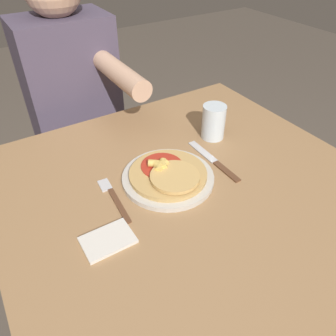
{
  "coord_description": "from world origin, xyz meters",
  "views": [
    {
      "loc": [
        -0.39,
        -0.52,
        1.34
      ],
      "look_at": [
        -0.03,
        0.05,
        0.81
      ],
      "focal_mm": 35.0,
      "sensor_mm": 36.0,
      "label": 1
    }
  ],
  "objects_px": {
    "pizza": "(168,173)",
    "drinking_glass": "(214,122)",
    "dining_table": "(187,218)",
    "fork": "(113,197)",
    "plate": "(168,178)",
    "person_diner": "(76,104)",
    "knife": "(214,161)"
  },
  "relations": [
    {
      "from": "plate",
      "to": "pizza",
      "type": "relative_size",
      "value": 1.19
    },
    {
      "from": "knife",
      "to": "plate",
      "type": "bearing_deg",
      "value": 178.96
    },
    {
      "from": "dining_table",
      "to": "drinking_glass",
      "type": "relative_size",
      "value": 8.86
    },
    {
      "from": "plate",
      "to": "fork",
      "type": "xyz_separation_m",
      "value": [
        -0.15,
        0.01,
        -0.0
      ]
    },
    {
      "from": "pizza",
      "to": "fork",
      "type": "bearing_deg",
      "value": 173.14
    },
    {
      "from": "fork",
      "to": "drinking_glass",
      "type": "bearing_deg",
      "value": 13.26
    },
    {
      "from": "fork",
      "to": "plate",
      "type": "bearing_deg",
      "value": -5.44
    },
    {
      "from": "knife",
      "to": "person_diner",
      "type": "height_order",
      "value": "person_diner"
    },
    {
      "from": "dining_table",
      "to": "plate",
      "type": "height_order",
      "value": "plate"
    },
    {
      "from": "fork",
      "to": "pizza",
      "type": "bearing_deg",
      "value": -6.86
    },
    {
      "from": "dining_table",
      "to": "knife",
      "type": "xyz_separation_m",
      "value": [
        0.12,
        0.05,
        0.13
      ]
    },
    {
      "from": "fork",
      "to": "drinking_glass",
      "type": "height_order",
      "value": "drinking_glass"
    },
    {
      "from": "fork",
      "to": "drinking_glass",
      "type": "xyz_separation_m",
      "value": [
        0.39,
        0.09,
        0.05
      ]
    },
    {
      "from": "dining_table",
      "to": "plate",
      "type": "xyz_separation_m",
      "value": [
        -0.03,
        0.05,
        0.13
      ]
    },
    {
      "from": "fork",
      "to": "knife",
      "type": "bearing_deg",
      "value": -3.25
    },
    {
      "from": "fork",
      "to": "knife",
      "type": "xyz_separation_m",
      "value": [
        0.31,
        -0.02,
        0.0
      ]
    },
    {
      "from": "pizza",
      "to": "drinking_glass",
      "type": "height_order",
      "value": "drinking_glass"
    },
    {
      "from": "knife",
      "to": "fork",
      "type": "bearing_deg",
      "value": 176.75
    },
    {
      "from": "plate",
      "to": "person_diner",
      "type": "height_order",
      "value": "person_diner"
    },
    {
      "from": "fork",
      "to": "person_diner",
      "type": "bearing_deg",
      "value": 79.69
    },
    {
      "from": "plate",
      "to": "person_diner",
      "type": "relative_size",
      "value": 0.2
    },
    {
      "from": "plate",
      "to": "dining_table",
      "type": "bearing_deg",
      "value": -54.62
    },
    {
      "from": "knife",
      "to": "pizza",
      "type": "bearing_deg",
      "value": -179.65
    },
    {
      "from": "plate",
      "to": "drinking_glass",
      "type": "xyz_separation_m",
      "value": [
        0.23,
        0.11,
        0.05
      ]
    },
    {
      "from": "dining_table",
      "to": "pizza",
      "type": "distance_m",
      "value": 0.16
    },
    {
      "from": "dining_table",
      "to": "person_diner",
      "type": "xyz_separation_m",
      "value": [
        -0.08,
        0.69,
        0.08
      ]
    },
    {
      "from": "fork",
      "to": "dining_table",
      "type": "bearing_deg",
      "value": -18.36
    },
    {
      "from": "dining_table",
      "to": "pizza",
      "type": "xyz_separation_m",
      "value": [
        -0.03,
        0.04,
        0.15
      ]
    },
    {
      "from": "plate",
      "to": "pizza",
      "type": "height_order",
      "value": "pizza"
    },
    {
      "from": "person_diner",
      "to": "knife",
      "type": "bearing_deg",
      "value": -72.99
    },
    {
      "from": "pizza",
      "to": "fork",
      "type": "distance_m",
      "value": 0.16
    },
    {
      "from": "plate",
      "to": "fork",
      "type": "bearing_deg",
      "value": 174.56
    }
  ]
}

